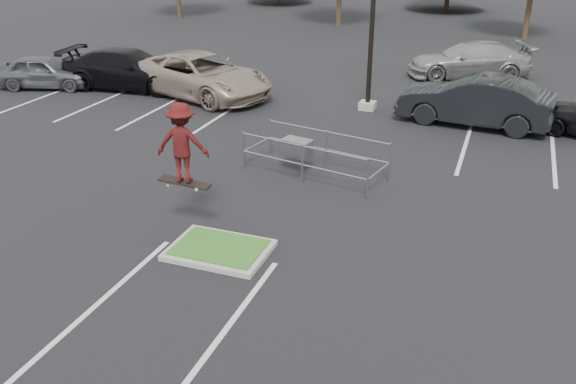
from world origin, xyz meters
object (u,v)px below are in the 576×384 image
(skateboarder, at_px, (182,143))
(car_l_tan, at_px, (200,75))
(car_far_silver, at_px, (472,60))
(car_l_black, at_px, (128,69))
(car_l_grey, at_px, (44,72))
(car_r_charc, at_px, (475,101))
(cart_corral, at_px, (301,148))

(skateboarder, xyz_separation_m, car_l_tan, (-5.30, 10.76, -1.32))
(car_far_silver, bearing_deg, skateboarder, -37.12)
(car_l_black, bearing_deg, skateboarder, -146.05)
(car_l_grey, bearing_deg, car_r_charc, -103.66)
(car_l_tan, bearing_deg, cart_corral, -115.71)
(skateboarder, xyz_separation_m, car_r_charc, (5.70, 10.72, -1.32))
(cart_corral, height_order, car_far_silver, car_far_silver)
(car_l_tan, xyz_separation_m, car_l_black, (-3.50, 0.00, -0.04))
(cart_corral, bearing_deg, car_r_charc, 67.46)
(car_l_black, bearing_deg, car_r_charc, -95.49)
(car_far_silver, bearing_deg, car_r_charc, -15.90)
(skateboarder, xyz_separation_m, car_l_grey, (-12.30, 9.55, -1.50))
(skateboarder, bearing_deg, car_r_charc, -131.20)
(car_far_silver, bearing_deg, car_l_grey, -85.66)
(skateboarder, xyz_separation_m, car_far_silver, (4.96, 17.99, -1.40))
(car_l_tan, bearing_deg, skateboarder, -135.70)
(car_l_black, xyz_separation_m, car_l_grey, (-3.50, -1.21, -0.14))
(car_l_black, bearing_deg, car_l_tan, -95.33)
(car_far_silver, bearing_deg, cart_corral, -36.57)
(car_r_charc, bearing_deg, car_l_grey, -80.15)
(cart_corral, relative_size, car_far_silver, 0.78)
(skateboarder, distance_m, car_l_grey, 15.65)
(skateboarder, bearing_deg, car_l_tan, -76.97)
(car_l_grey, relative_size, car_r_charc, 0.77)
(skateboarder, height_order, car_far_silver, skateboarder)
(car_r_charc, xyz_separation_m, car_far_silver, (-0.74, 7.27, -0.08))
(car_l_tan, bearing_deg, car_far_silver, -36.77)
(car_r_charc, height_order, car_far_silver, car_r_charc)
(car_l_black, distance_m, car_far_silver, 15.54)
(car_l_black, height_order, car_r_charc, car_r_charc)
(cart_corral, relative_size, skateboarder, 2.13)
(cart_corral, bearing_deg, car_l_black, 159.82)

